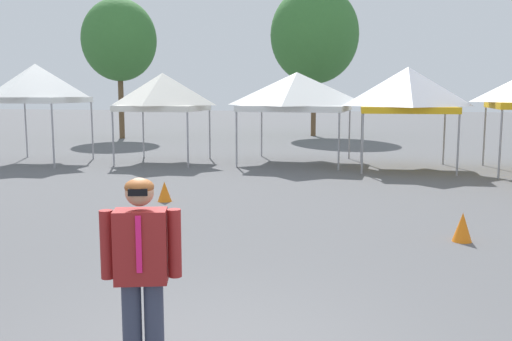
{
  "coord_description": "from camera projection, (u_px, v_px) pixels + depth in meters",
  "views": [
    {
      "loc": [
        1.33,
        -4.7,
        2.45
      ],
      "look_at": [
        -0.2,
        3.51,
        1.3
      ],
      "focal_mm": 39.89,
      "sensor_mm": 36.0,
      "label": 1
    }
  ],
  "objects": [
    {
      "name": "tree_behind_tents_right",
      "position": [
        315.0,
        35.0,
        31.39
      ],
      "size": [
        4.88,
        4.88,
        8.28
      ],
      "color": "brown",
      "rests_on": "ground"
    },
    {
      "name": "person_foreground",
      "position": [
        142.0,
        268.0,
        4.61
      ],
      "size": [
        0.63,
        0.34,
        1.78
      ],
      "color": "#33384C",
      "rests_on": "ground"
    },
    {
      "name": "traffic_cone_near_barrier",
      "position": [
        462.0,
        227.0,
        9.38
      ],
      "size": [
        0.32,
        0.32,
        0.49
      ],
      "primitive_type": "cone",
      "color": "orange",
      "rests_on": "ground"
    },
    {
      "name": "traffic_cone_lot_center",
      "position": [
        165.0,
        191.0,
        12.83
      ],
      "size": [
        0.32,
        0.32,
        0.46
      ],
      "primitive_type": "cone",
      "color": "orange",
      "rests_on": "ground"
    },
    {
      "name": "canopy_tent_behind_left",
      "position": [
        36.0,
        83.0,
        19.64
      ],
      "size": [
        2.85,
        2.85,
        3.43
      ],
      "color": "#9E9EA3",
      "rests_on": "ground"
    },
    {
      "name": "tree_behind_tents_center",
      "position": [
        119.0,
        40.0,
        29.72
      ],
      "size": [
        3.89,
        3.89,
        7.31
      ],
      "color": "brown",
      "rests_on": "ground"
    },
    {
      "name": "canopy_tent_far_left",
      "position": [
        163.0,
        92.0,
        19.8
      ],
      "size": [
        2.77,
        2.77,
        3.12
      ],
      "color": "#9E9EA3",
      "rests_on": "ground"
    },
    {
      "name": "canopy_tent_far_right",
      "position": [
        408.0,
        90.0,
        18.0
      ],
      "size": [
        2.93,
        2.93,
        3.25
      ],
      "color": "#9E9EA3",
      "rests_on": "ground"
    },
    {
      "name": "canopy_tent_left_of_center",
      "position": [
        297.0,
        92.0,
        19.62
      ],
      "size": [
        3.77,
        3.77,
        3.14
      ],
      "color": "#9E9EA3",
      "rests_on": "ground"
    }
  ]
}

